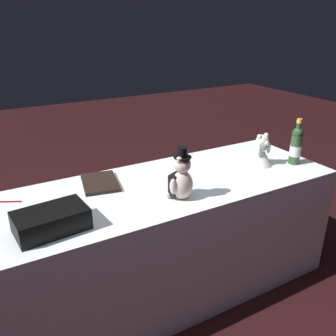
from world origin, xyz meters
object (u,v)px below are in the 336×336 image
Objects in this scene: teddy_bear_groom at (181,179)px; gift_case_black at (51,220)px; signing_pen at (9,202)px; teddy_bear_bride at (260,151)px; guestbook at (100,183)px; champagne_bottle at (296,145)px.

gift_case_black is at bearing -1.27° from teddy_bear_groom.
gift_case_black is (-0.14, 0.39, 0.05)m from signing_pen.
teddy_bear_bride reaches higher than guestbook.
teddy_bear_groom is at bearing 153.92° from signing_pen.
signing_pen is 0.42m from gift_case_black.
teddy_bear_bride is 0.70× the size of champagne_bottle.
champagne_bottle is at bearing 154.10° from teddy_bear_bride.
champagne_bottle is 1.62m from gift_case_black.
signing_pen is at bearing -11.21° from champagne_bottle.
champagne_bottle is (-0.93, -0.06, 0.02)m from teddy_bear_groom.
teddy_bear_groom is 2.19× the size of signing_pen.
signing_pen is at bearing -70.14° from gift_case_black.
signing_pen is 0.47× the size of guestbook.
teddy_bear_groom reaches higher than teddy_bear_bride.
guestbook reaches higher than signing_pen.
teddy_bear_bride is 1.63× the size of signing_pen.
teddy_bear_bride is 1.56m from signing_pen.
teddy_bear_groom is 0.86× the size of gift_case_black.
guestbook is at bearing -11.93° from teddy_bear_bride.
signing_pen is 0.50m from guestbook.
signing_pen is (0.83, -0.40, -0.11)m from teddy_bear_groom.
teddy_bear_groom is at bearing 178.73° from gift_case_black.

